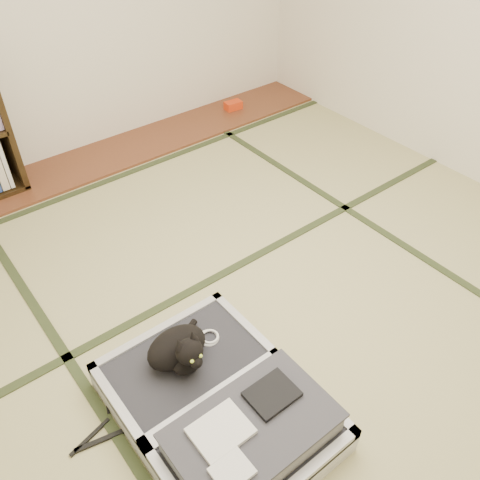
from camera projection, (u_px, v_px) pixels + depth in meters
floor at (273, 312)px, 2.74m from camera, size 4.50×4.50×0.00m
wood_strip at (104, 158)px, 3.93m from camera, size 4.00×0.50×0.02m
red_item at (233, 105)px, 4.53m from camera, size 0.16×0.10×0.07m
room_shell at (290, 36)px, 1.80m from camera, size 4.50×4.50×4.50m
tatami_borders at (219, 262)px, 3.04m from camera, size 4.00×4.50×0.01m
suitcase at (223, 411)px, 2.18m from camera, size 0.74×0.99×0.29m
cat at (180, 350)px, 2.26m from camera, size 0.33×0.33×0.27m
cable_coil at (209, 337)px, 2.42m from camera, size 0.10×0.10×0.02m
hanger at (120, 425)px, 2.23m from camera, size 0.44×0.24×0.01m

